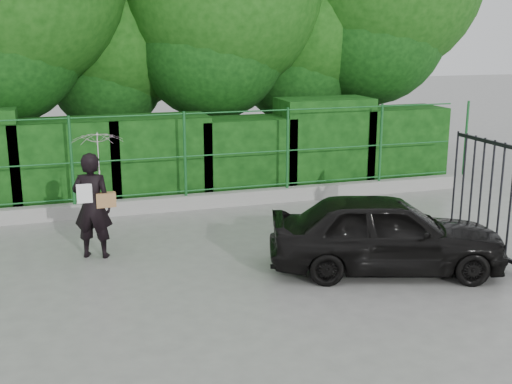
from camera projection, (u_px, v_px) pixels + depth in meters
name	position (u px, v px, depth m)	size (l,w,h in m)	color
ground	(221.00, 289.00, 9.49)	(80.00, 80.00, 0.00)	gray
kerb	(168.00, 204.00, 13.61)	(14.00, 0.25, 0.30)	#9E9E99
fence	(177.00, 155.00, 13.42)	(14.13, 0.06, 1.80)	#185A26
hedge	(158.00, 157.00, 14.33)	(14.20, 1.20, 2.19)	black
woman	(96.00, 179.00, 10.58)	(0.95, 0.86, 2.12)	black
car	(386.00, 233.00, 10.10)	(1.47, 3.66, 1.25)	black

